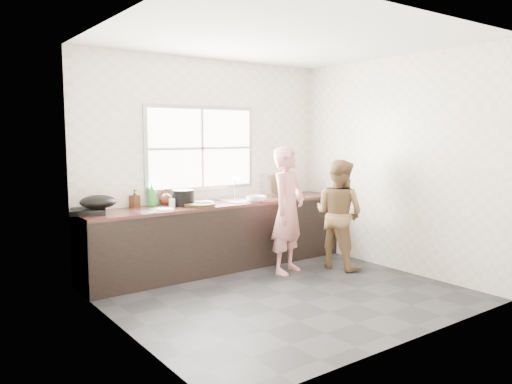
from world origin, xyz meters
TOP-DOWN VIEW (x-y plane):
  - floor at (0.00, 0.00)m, footprint 3.60×3.20m
  - ceiling at (0.00, 0.00)m, footprint 3.60×3.20m
  - wall_back at (0.00, 1.60)m, footprint 3.60×0.01m
  - wall_left at (-1.80, 0.00)m, footprint 0.01×3.20m
  - wall_right at (1.80, 0.00)m, footprint 0.01×3.20m
  - wall_front at (0.00, -1.60)m, footprint 3.60×0.01m
  - cabinet at (0.00, 1.29)m, footprint 3.60×0.62m
  - countertop at (0.00, 1.29)m, footprint 3.60×0.64m
  - sink at (0.35, 1.29)m, footprint 0.55×0.45m
  - faucet at (0.35, 1.49)m, footprint 0.02×0.02m
  - window_frame at (-0.10, 1.59)m, footprint 1.60×0.05m
  - window_glazing at (-0.10, 1.57)m, footprint 1.50×0.01m
  - woman at (0.58, 0.63)m, footprint 0.63×0.53m
  - person_side at (1.25, 0.41)m, footprint 0.67×0.78m
  - cutting_board at (-0.38, 1.16)m, footprint 0.39×0.39m
  - cleaver at (-0.42, 1.33)m, footprint 0.20×0.19m
  - bowl_mince at (-0.29, 1.19)m, footprint 0.22×0.22m
  - bowl_crabs at (0.41, 1.08)m, footprint 0.23×0.23m
  - bowl_held at (0.57, 1.17)m, footprint 0.23×0.23m
  - black_pot at (-0.51, 1.33)m, footprint 0.30×0.30m
  - plate_food at (-0.85, 1.13)m, footprint 0.21×0.21m
  - bottle_green at (-0.84, 1.52)m, footprint 0.14×0.14m
  - bottle_brown_tall at (-1.06, 1.52)m, footprint 0.11×0.11m
  - bottle_brown_short at (-0.65, 1.52)m, footprint 0.16×0.16m
  - glass_jar at (-0.69, 1.28)m, footprint 0.09×0.09m
  - burner at (-1.65, 1.40)m, footprint 0.47×0.47m
  - wok at (-1.57, 1.30)m, footprint 0.46×0.46m
  - dish_rack at (1.06, 1.47)m, footprint 0.48×0.39m
  - pot_lid_left at (-1.11, 1.08)m, footprint 0.27×0.27m
  - pot_lid_right at (-0.90, 1.20)m, footprint 0.27×0.27m

SIDE VIEW (x-z plane):
  - floor at x=0.00m, z-range -0.01..0.00m
  - cabinet at x=0.00m, z-range 0.00..0.82m
  - person_side at x=1.25m, z-range 0.00..1.41m
  - woman at x=0.58m, z-range 0.00..1.48m
  - countertop at x=0.00m, z-range 0.82..0.86m
  - sink at x=0.35m, z-range 0.85..0.88m
  - pot_lid_right at x=-0.90m, z-range 0.86..0.87m
  - pot_lid_left at x=-1.11m, z-range 0.86..0.87m
  - plate_food at x=-0.85m, z-range 0.86..0.88m
  - cutting_board at x=-0.38m, z-range 0.86..0.90m
  - bowl_mince at x=-0.29m, z-range 0.86..0.91m
  - burner at x=-1.65m, z-range 0.86..0.92m
  - bowl_held at x=0.57m, z-range 0.86..0.92m
  - bowl_crabs at x=0.41m, z-range 0.86..0.93m
  - cleaver at x=-0.42m, z-range 0.90..0.91m
  - glass_jar at x=-0.69m, z-range 0.86..0.96m
  - bottle_brown_short at x=-0.65m, z-range 0.86..1.05m
  - black_pot at x=-0.51m, z-range 0.86..1.05m
  - bottle_brown_tall at x=-1.06m, z-range 0.86..1.06m
  - wok at x=-1.57m, z-range 0.92..1.07m
  - bottle_green at x=-0.84m, z-range 0.86..1.15m
  - faucet at x=0.35m, z-range 0.86..1.16m
  - dish_rack at x=1.06m, z-range 0.86..1.18m
  - wall_back at x=0.00m, z-range 0.00..2.70m
  - wall_left at x=-1.80m, z-range 0.00..2.70m
  - wall_right at x=1.80m, z-range 0.00..2.70m
  - wall_front at x=0.00m, z-range 0.00..2.70m
  - window_glazing at x=-0.10m, z-range 1.05..2.05m
  - window_frame at x=-0.10m, z-range 1.00..2.10m
  - ceiling at x=0.00m, z-range 2.70..2.71m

